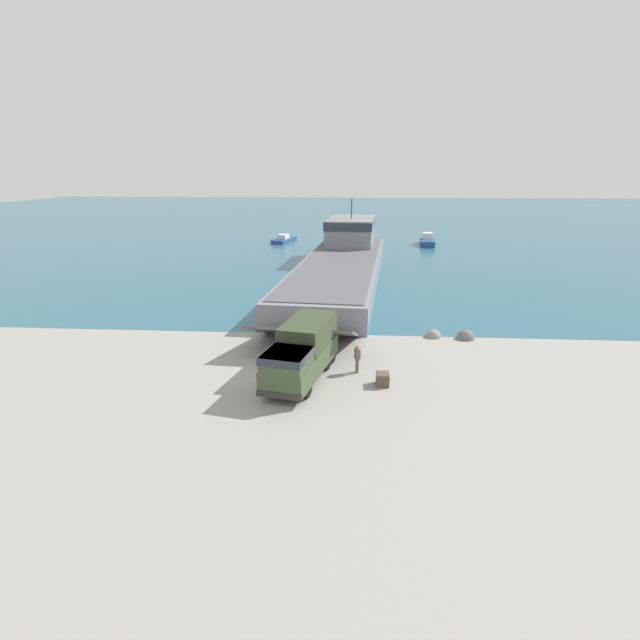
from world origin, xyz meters
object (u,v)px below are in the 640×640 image
at_px(soldier_on_ramp, 357,357).
at_px(moored_boat_b, 427,241).
at_px(military_truck, 302,351).
at_px(cargo_crate, 383,379).
at_px(moored_boat_a, 284,239).
at_px(landing_craft, 343,258).

bearing_deg(soldier_on_ramp, moored_boat_b, -120.00).
xyz_separation_m(military_truck, cargo_crate, (4.43, -0.76, -1.22)).
bearing_deg(moored_boat_a, soldier_on_ramp, -63.16).
bearing_deg(moored_boat_a, moored_boat_b, 10.24).
xyz_separation_m(landing_craft, moored_boat_a, (-10.14, 25.14, -1.46)).
bearing_deg(moored_boat_a, cargo_crate, -62.16).
xyz_separation_m(landing_craft, moored_boat_b, (12.42, 23.46, -1.27)).
height_order(landing_craft, moored_boat_b, landing_craft).
bearing_deg(moored_boat_a, landing_craft, -53.52).
height_order(soldier_on_ramp, moored_boat_a, soldier_on_ramp).
distance_m(soldier_on_ramp, moored_boat_a, 54.43).
bearing_deg(landing_craft, moored_boat_b, 66.76).
bearing_deg(cargo_crate, soldier_on_ramp, 129.33).
distance_m(military_truck, soldier_on_ramp, 3.25).
bearing_deg(military_truck, soldier_on_ramp, 118.73).
height_order(moored_boat_b, cargo_crate, moored_boat_b).
height_order(landing_craft, soldier_on_ramp, landing_craft).
bearing_deg(moored_boat_b, landing_craft, 68.41).
bearing_deg(soldier_on_ramp, moored_boat_a, -95.68).
bearing_deg(military_truck, moored_boat_a, -158.87).
height_order(moored_boat_a, cargo_crate, moored_boat_a).
relative_size(landing_craft, military_truck, 5.50).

